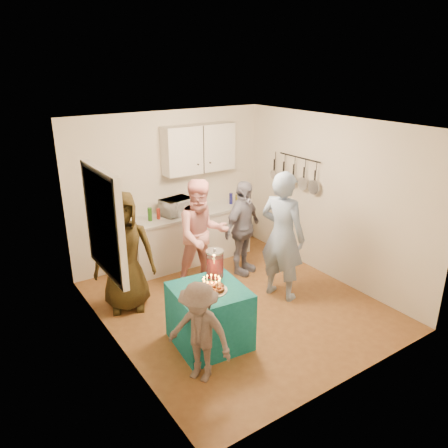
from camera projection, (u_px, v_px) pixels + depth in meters
floor at (237, 304)px, 6.39m from camera, size 4.00×4.00×0.00m
ceiling at (240, 124)px, 5.48m from camera, size 4.00×4.00×0.00m
back_wall at (170, 188)px, 7.49m from camera, size 3.60×3.60×0.00m
left_wall at (111, 251)px, 4.99m from camera, size 4.00×4.00×0.00m
right_wall at (331, 199)px, 6.88m from camera, size 4.00×4.00×0.00m
window_night at (102, 223)px, 5.15m from camera, size 0.04×1.00×1.20m
counter at (190, 238)px, 7.67m from camera, size 2.20×0.58×0.86m
countertop at (190, 213)px, 7.51m from camera, size 2.24×0.62×0.05m
upper_cabinet at (199, 149)px, 7.41m from camera, size 1.30×0.30×0.80m
pot_rack at (298, 172)px, 7.28m from camera, size 0.12×1.00×0.60m
microwave at (177, 207)px, 7.32m from camera, size 0.56×0.43×0.28m
party_table at (209, 316)px, 5.41m from camera, size 0.93×0.93×0.76m
donut_cake at (212, 284)px, 5.21m from camera, size 0.38×0.38×0.18m
punch_jar at (215, 264)px, 5.52m from camera, size 0.22×0.22×0.34m
man_birthday at (282, 236)px, 6.31m from camera, size 0.66×0.82×1.93m
woman_back_left at (124, 252)px, 6.03m from camera, size 0.99×0.83×1.74m
woman_back_center at (202, 235)px, 6.62m from camera, size 0.97×0.83×1.73m
woman_back_right at (243, 228)px, 7.09m from camera, size 1.00×0.70×1.58m
child_near_left at (199, 333)px, 4.71m from camera, size 0.76×0.88×1.18m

